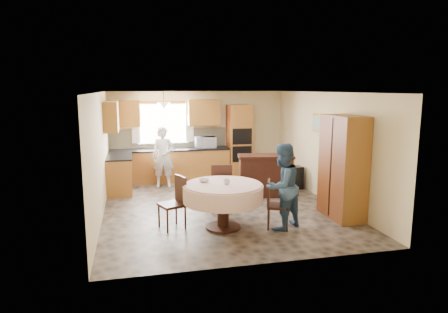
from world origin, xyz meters
name	(u,v)px	position (x,y,z in m)	size (l,w,h in m)	color
floor	(221,206)	(0.00, 0.00, 0.00)	(5.00, 6.00, 0.01)	#6E5A4D
ceiling	(221,92)	(0.00, 0.00, 2.50)	(5.00, 6.00, 0.01)	white
wall_back	(198,135)	(0.00, 3.00, 1.25)	(5.00, 0.02, 2.50)	beige
wall_front	(266,182)	(0.00, -3.00, 1.25)	(5.00, 0.02, 2.50)	beige
wall_left	(100,155)	(-2.50, 0.00, 1.25)	(0.02, 6.00, 2.50)	beige
wall_right	(326,147)	(2.50, 0.00, 1.25)	(0.02, 6.00, 2.50)	beige
window	(163,124)	(-1.00, 2.98, 1.60)	(1.40, 0.03, 1.10)	white
curtain_left	(136,123)	(-1.75, 2.93, 1.65)	(0.22, 0.02, 1.15)	white
curtain_right	(190,122)	(-0.25, 2.93, 1.65)	(0.22, 0.02, 1.15)	white
base_cab_back	(170,166)	(-0.85, 2.70, 0.44)	(3.30, 0.60, 0.88)	#BB8131
counter_back	(170,150)	(-0.85, 2.70, 0.90)	(3.30, 0.64, 0.04)	black
base_cab_left	(120,175)	(-2.20, 1.80, 0.44)	(0.60, 1.20, 0.88)	#BB8131
counter_left	(119,157)	(-2.20, 1.80, 0.90)	(0.64, 1.20, 0.04)	black
backsplash	(169,138)	(-0.85, 2.99, 1.18)	(3.30, 0.02, 0.55)	tan
wall_cab_left	(124,113)	(-2.05, 2.83, 1.91)	(0.85, 0.33, 0.72)	#AF6B2B
wall_cab_right	(204,112)	(0.15, 2.83, 1.91)	(0.90, 0.33, 0.72)	#AF6B2B
wall_cab_side	(111,116)	(-2.33, 1.80, 1.91)	(0.33, 1.20, 0.72)	#AF6B2B
oven_tower	(239,142)	(1.15, 2.69, 1.06)	(0.66, 0.62, 2.12)	#BB8131
oven_upper	(242,136)	(1.15, 2.38, 1.25)	(0.56, 0.01, 0.45)	black
oven_lower	(242,154)	(1.15, 2.38, 0.75)	(0.56, 0.01, 0.45)	black
pendant	(164,106)	(-1.00, 2.50, 2.12)	(0.36, 0.36, 0.18)	beige
sideboard	(265,177)	(1.25, 0.63, 0.47)	(1.32, 0.54, 0.94)	#3B1A10
space_heater	(294,178)	(2.20, 1.13, 0.29)	(0.42, 0.30, 0.58)	black
cupboard	(343,167)	(2.22, -1.26, 1.03)	(0.54, 1.08, 2.06)	#BB8131
dining_table	(223,194)	(-0.26, -1.36, 0.66)	(1.48, 1.48, 0.85)	#3B1A10
chair_left	(176,200)	(-1.11, -1.13, 0.54)	(0.55, 0.55, 0.98)	#3B1A10
chair_back	(221,186)	(-0.08, -0.40, 0.57)	(0.52, 0.52, 1.04)	#3B1A10
chair_right	(274,202)	(0.67, -1.54, 0.50)	(0.51, 0.51, 0.91)	#3B1A10
framed_picture	(318,123)	(2.47, 0.42, 1.76)	(0.06, 0.53, 0.44)	gold
microwave	(205,142)	(0.15, 2.65, 1.08)	(0.57, 0.39, 0.32)	silver
person_sink	(163,157)	(-1.08, 2.12, 0.80)	(0.58, 0.38, 1.59)	silver
person_dining	(282,187)	(0.80, -1.61, 0.80)	(0.78, 0.61, 1.60)	#334F70
bowl_sideboard	(248,157)	(0.82, 0.63, 0.97)	(0.20, 0.20, 0.05)	#B2B2B2
bottle_sideboard	(280,151)	(1.61, 0.63, 1.10)	(0.12, 0.12, 0.31)	silver
cup_table	(227,182)	(-0.20, -1.39, 0.89)	(0.12, 0.12, 0.09)	#B2B2B2
bowl_table	(204,180)	(-0.57, -1.13, 0.88)	(0.19, 0.19, 0.06)	#B2B2B2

